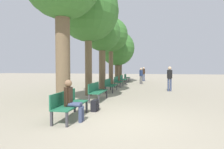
{
  "coord_description": "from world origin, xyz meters",
  "views": [
    {
      "loc": [
        0.77,
        -4.9,
        1.56
      ],
      "look_at": [
        -1.45,
        6.06,
        1.13
      ],
      "focal_mm": 28.0,
      "sensor_mm": 36.0,
      "label": 1
    }
  ],
  "objects_px": {
    "bench_row_4": "(123,79)",
    "pedestrian_mid": "(141,75)",
    "pedestrian_near": "(144,73)",
    "bench_row_1": "(97,90)",
    "bench_row_3": "(118,81)",
    "backpack": "(95,106)",
    "tree_row_3": "(111,35)",
    "person_seated": "(72,99)",
    "tree_row_5": "(121,53)",
    "tree_row_4": "(117,48)",
    "tree_row_2": "(102,34)",
    "pedestrian_far": "(170,77)",
    "tree_row_1": "(88,11)",
    "bench_row_0": "(68,103)",
    "bench_row_5": "(127,77)",
    "bench_row_2": "(110,84)"
  },
  "relations": [
    {
      "from": "tree_row_4",
      "to": "tree_row_2",
      "type": "bearing_deg",
      "value": -90.0
    },
    {
      "from": "tree_row_4",
      "to": "pedestrian_near",
      "type": "distance_m",
      "value": 4.36
    },
    {
      "from": "tree_row_1",
      "to": "tree_row_4",
      "type": "height_order",
      "value": "tree_row_1"
    },
    {
      "from": "bench_row_4",
      "to": "bench_row_0",
      "type": "bearing_deg",
      "value": -90.0
    },
    {
      "from": "pedestrian_near",
      "to": "pedestrian_far",
      "type": "distance_m",
      "value": 8.88
    },
    {
      "from": "tree_row_2",
      "to": "bench_row_1",
      "type": "bearing_deg",
      "value": -78.73
    },
    {
      "from": "bench_row_1",
      "to": "pedestrian_mid",
      "type": "bearing_deg",
      "value": 78.58
    },
    {
      "from": "bench_row_4",
      "to": "bench_row_5",
      "type": "height_order",
      "value": "same"
    },
    {
      "from": "bench_row_1",
      "to": "person_seated",
      "type": "bearing_deg",
      "value": -86.01
    },
    {
      "from": "tree_row_1",
      "to": "pedestrian_mid",
      "type": "bearing_deg",
      "value": 70.36
    },
    {
      "from": "tree_row_2",
      "to": "pedestrian_mid",
      "type": "xyz_separation_m",
      "value": [
        2.68,
        4.44,
        -3.14
      ]
    },
    {
      "from": "bench_row_3",
      "to": "pedestrian_far",
      "type": "distance_m",
      "value": 4.39
    },
    {
      "from": "bench_row_3",
      "to": "bench_row_5",
      "type": "xyz_separation_m",
      "value": [
        0.0,
        6.14,
        0.0
      ]
    },
    {
      "from": "tree_row_2",
      "to": "person_seated",
      "type": "relative_size",
      "value": 4.52
    },
    {
      "from": "bench_row_0",
      "to": "tree_row_4",
      "type": "distance_m",
      "value": 14.32
    },
    {
      "from": "backpack",
      "to": "pedestrian_far",
      "type": "relative_size",
      "value": 0.24
    },
    {
      "from": "bench_row_1",
      "to": "tree_row_5",
      "type": "bearing_deg",
      "value": 93.77
    },
    {
      "from": "bench_row_4",
      "to": "tree_row_2",
      "type": "xyz_separation_m",
      "value": [
        -0.88,
        -4.77,
        3.55
      ]
    },
    {
      "from": "bench_row_5",
      "to": "tree_row_2",
      "type": "distance_m",
      "value": 8.66
    },
    {
      "from": "bench_row_4",
      "to": "person_seated",
      "type": "height_order",
      "value": "person_seated"
    },
    {
      "from": "person_seated",
      "to": "pedestrian_far",
      "type": "distance_m",
      "value": 8.21
    },
    {
      "from": "tree_row_4",
      "to": "pedestrian_mid",
      "type": "relative_size",
      "value": 3.59
    },
    {
      "from": "bench_row_0",
      "to": "bench_row_1",
      "type": "bearing_deg",
      "value": 90.0
    },
    {
      "from": "bench_row_3",
      "to": "tree_row_4",
      "type": "xyz_separation_m",
      "value": [
        -0.88,
        4.73,
        3.19
      ]
    },
    {
      "from": "tree_row_3",
      "to": "bench_row_1",
      "type": "bearing_deg",
      "value": -83.35
    },
    {
      "from": "person_seated",
      "to": "tree_row_2",
      "type": "bearing_deg",
      "value": 98.19
    },
    {
      "from": "bench_row_3",
      "to": "backpack",
      "type": "relative_size",
      "value": 4.03
    },
    {
      "from": "bench_row_1",
      "to": "bench_row_5",
      "type": "xyz_separation_m",
      "value": [
        0.0,
        12.28,
        0.0
      ]
    },
    {
      "from": "backpack",
      "to": "bench_row_4",
      "type": "bearing_deg",
      "value": 92.71
    },
    {
      "from": "pedestrian_near",
      "to": "tree_row_5",
      "type": "bearing_deg",
      "value": 166.21
    },
    {
      "from": "bench_row_0",
      "to": "pedestrian_near",
      "type": "relative_size",
      "value": 0.99
    },
    {
      "from": "bench_row_3",
      "to": "person_seated",
      "type": "distance_m",
      "value": 9.46
    },
    {
      "from": "bench_row_2",
      "to": "person_seated",
      "type": "xyz_separation_m",
      "value": [
        0.23,
        -6.39,
        0.16
      ]
    },
    {
      "from": "pedestrian_near",
      "to": "tree_row_1",
      "type": "bearing_deg",
      "value": -104.05
    },
    {
      "from": "bench_row_0",
      "to": "tree_row_4",
      "type": "relative_size",
      "value": 0.29
    },
    {
      "from": "bench_row_1",
      "to": "pedestrian_near",
      "type": "height_order",
      "value": "pedestrian_near"
    },
    {
      "from": "tree_row_3",
      "to": "person_seated",
      "type": "bearing_deg",
      "value": -84.16
    },
    {
      "from": "bench_row_0",
      "to": "bench_row_4",
      "type": "bearing_deg",
      "value": 90.0
    },
    {
      "from": "bench_row_1",
      "to": "bench_row_3",
      "type": "distance_m",
      "value": 6.14
    },
    {
      "from": "person_seated",
      "to": "pedestrian_mid",
      "type": "relative_size",
      "value": 0.78
    },
    {
      "from": "tree_row_1",
      "to": "tree_row_5",
      "type": "relative_size",
      "value": 1.36
    },
    {
      "from": "tree_row_1",
      "to": "pedestrian_far",
      "type": "xyz_separation_m",
      "value": [
        4.71,
        2.67,
        -3.77
      ]
    },
    {
      "from": "person_seated",
      "to": "tree_row_4",
      "type": "bearing_deg",
      "value": 94.5
    },
    {
      "from": "pedestrian_near",
      "to": "bench_row_1",
      "type": "bearing_deg",
      "value": -98.74
    },
    {
      "from": "tree_row_2",
      "to": "tree_row_3",
      "type": "relative_size",
      "value": 0.9
    },
    {
      "from": "pedestrian_mid",
      "to": "person_seated",
      "type": "bearing_deg",
      "value": -97.29
    },
    {
      "from": "bench_row_4",
      "to": "tree_row_5",
      "type": "relative_size",
      "value": 0.34
    },
    {
      "from": "bench_row_4",
      "to": "pedestrian_mid",
      "type": "bearing_deg",
      "value": -10.52
    },
    {
      "from": "bench_row_1",
      "to": "bench_row_3",
      "type": "relative_size",
      "value": 1.0
    },
    {
      "from": "person_seated",
      "to": "backpack",
      "type": "relative_size",
      "value": 3.04
    }
  ]
}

